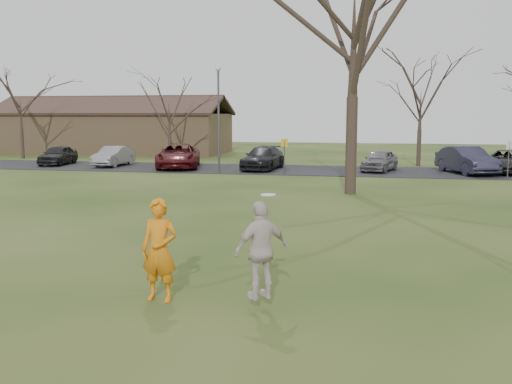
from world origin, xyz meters
The scene contains 17 objects.
ground centered at (0.00, 0.00, 0.00)m, with size 120.00×120.00×0.00m, color #1E380F.
parking_strip centered at (0.00, 25.00, 0.02)m, with size 62.00×6.50×0.04m, color black.
player_defender centered at (-0.96, -0.29, 0.96)m, with size 0.70×0.46×1.93m, color orange.
car_0 centered at (-18.11, 25.19, 0.70)m, with size 1.56×3.88×1.32m, color black.
car_1 centered at (-13.98, 25.11, 0.69)m, with size 1.38×3.97×1.31m, color gray.
car_2 centered at (-9.26, 24.60, 0.81)m, with size 2.56×5.54×1.54m, color #501216.
car_3 centered at (-3.76, 24.78, 0.74)m, with size 1.96×4.83×1.40m, color black.
car_4 centered at (3.39, 25.06, 0.69)m, with size 1.54×3.82×1.30m, color slate.
car_5 centered at (8.30, 24.61, 0.83)m, with size 1.67×4.78×1.57m, color #28273B.
car_6 centered at (10.69, 25.50, 0.71)m, with size 2.22×4.82×1.34m, color black.
catching_play centered at (1.01, -0.49, 1.11)m, with size 1.07×0.98×1.87m.
building centered at (-20.00, 38.00, 1.93)m, with size 20.60×8.50×5.14m.
lamp_post centered at (-6.00, 22.50, 3.97)m, with size 0.34×0.34×6.27m.
sign_yellow centered at (-2.00, 22.00, 1.45)m, with size 0.35×0.35×2.08m.
sign_white centered at (10.00, 22.00, 1.45)m, with size 0.35×0.35×2.08m.
big_tree centered at (2.00, 15.00, 7.00)m, with size 9.00×9.00×14.00m, color #352821, non-canonical shape.
small_tree_row centered at (4.38, 30.06, 3.89)m, with size 55.00×5.90×8.50m.
Camera 1 is at (2.84, -10.00, 3.46)m, focal length 39.77 mm.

